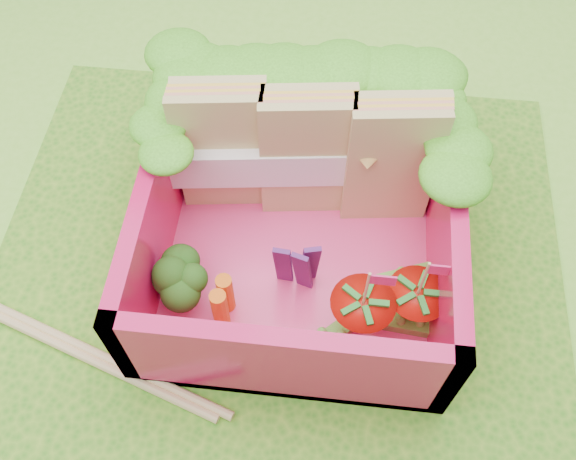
# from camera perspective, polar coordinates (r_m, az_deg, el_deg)

# --- Properties ---
(ground) EXTENTS (14.00, 14.00, 0.00)m
(ground) POSITION_cam_1_polar(r_m,az_deg,el_deg) (2.91, -1.31, -5.78)
(ground) COLOR #83D53C
(ground) RESTS_ON ground
(placemat) EXTENTS (2.60, 2.60, 0.03)m
(placemat) POSITION_cam_1_polar(r_m,az_deg,el_deg) (2.90, -1.32, -5.65)
(placemat) COLOR #408E20
(placemat) RESTS_ON ground
(bento_floor) EXTENTS (1.30, 1.30, 0.05)m
(bento_floor) POSITION_cam_1_polar(r_m,az_deg,el_deg) (2.94, 0.92, -2.41)
(bento_floor) COLOR #F93F85
(bento_floor) RESTS_ON placemat
(bento_box) EXTENTS (1.30, 1.30, 0.55)m
(bento_box) POSITION_cam_1_polar(r_m,az_deg,el_deg) (2.73, 0.99, 0.19)
(bento_box) COLOR #D81251
(bento_box) RESTS_ON placemat
(lettuce_ruffle) EXTENTS (1.43, 0.83, 0.11)m
(lettuce_ruffle) POSITION_cam_1_polar(r_m,az_deg,el_deg) (2.77, 2.12, 12.46)
(lettuce_ruffle) COLOR #3F961B
(lettuce_ruffle) RESTS_ON bento_box
(sandwich_stack) EXTENTS (1.26, 0.33, 0.69)m
(sandwich_stack) POSITION_cam_1_polar(r_m,az_deg,el_deg) (2.82, 1.75, 6.78)
(sandwich_stack) COLOR tan
(sandwich_stack) RESTS_ON bento_floor
(broccoli) EXTENTS (0.34, 0.34, 0.24)m
(broccoli) POSITION_cam_1_polar(r_m,az_deg,el_deg) (2.71, -10.41, -4.28)
(broccoli) COLOR #599447
(broccoli) RESTS_ON bento_floor
(carrot_sticks) EXTENTS (0.08, 0.15, 0.26)m
(carrot_sticks) POSITION_cam_1_polar(r_m,az_deg,el_deg) (2.69, -5.81, -6.37)
(carrot_sticks) COLOR orange
(carrot_sticks) RESTS_ON bento_floor
(purple_wedges) EXTENTS (0.18, 0.08, 0.38)m
(purple_wedges) POSITION_cam_1_polar(r_m,az_deg,el_deg) (2.67, 0.96, -3.28)
(purple_wedges) COLOR #531B5E
(purple_wedges) RESTS_ON bento_floor
(strawberry_left) EXTENTS (0.26, 0.26, 0.50)m
(strawberry_left) POSITION_cam_1_polar(r_m,az_deg,el_deg) (2.65, 6.44, -7.61)
(strawberry_left) COLOR #B71E0B
(strawberry_left) RESTS_ON bento_floor
(strawberry_right) EXTENTS (0.25, 0.25, 0.49)m
(strawberry_right) POSITION_cam_1_polar(r_m,az_deg,el_deg) (2.70, 11.07, -6.64)
(strawberry_right) COLOR #B71E0B
(strawberry_right) RESTS_ON bento_floor
(snap_peas) EXTENTS (0.63, 0.55, 0.05)m
(snap_peas) POSITION_cam_1_polar(r_m,az_deg,el_deg) (2.79, 8.50, -7.20)
(snap_peas) COLOR #6DC23D
(snap_peas) RESTS_ON bento_floor
(chopsticks) EXTENTS (2.07, 0.72, 0.04)m
(chopsticks) POSITION_cam_1_polar(r_m,az_deg,el_deg) (3.06, -23.48, -7.14)
(chopsticks) COLOR #E0B67B
(chopsticks) RESTS_ON placemat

